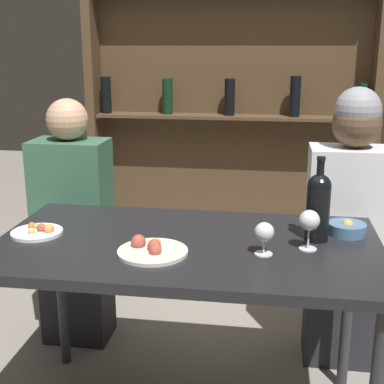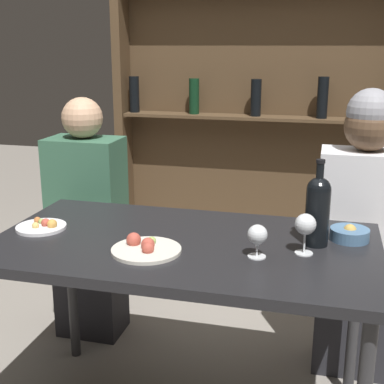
{
  "view_description": "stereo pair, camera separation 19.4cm",
  "coord_description": "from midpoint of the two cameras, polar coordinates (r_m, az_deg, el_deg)",
  "views": [
    {
      "loc": [
        0.28,
        -1.74,
        1.41
      ],
      "look_at": [
        0.0,
        0.11,
        0.89
      ],
      "focal_mm": 50.0,
      "sensor_mm": 36.0,
      "label": 1
    },
    {
      "loc": [
        0.47,
        -1.7,
        1.41
      ],
      "look_at": [
        0.0,
        0.11,
        0.89
      ],
      "focal_mm": 50.0,
      "sensor_mm": 36.0,
      "label": 2
    }
  ],
  "objects": [
    {
      "name": "snack_bowl",
      "position": [
        2.0,
        19.17,
        -4.29
      ],
      "size": [
        0.14,
        0.14,
        0.06
      ],
      "color": "#4C7299",
      "rests_on": "dining_table"
    },
    {
      "name": "wine_bottle",
      "position": [
        1.88,
        16.17,
        -1.69
      ],
      "size": [
        0.08,
        0.08,
        0.3
      ],
      "color": "black",
      "rests_on": "dining_table"
    },
    {
      "name": "dining_table",
      "position": [
        1.91,
        2.09,
        -7.2
      ],
      "size": [
        1.35,
        0.74,
        0.74
      ],
      "color": "black",
      "rests_on": "ground_plane"
    },
    {
      "name": "food_plate_0",
      "position": [
        1.79,
        -1.94,
        -6.03
      ],
      "size": [
        0.23,
        0.23,
        0.05
      ],
      "color": "silver",
      "rests_on": "dining_table"
    },
    {
      "name": "seated_person_right",
      "position": [
        2.41,
        19.69,
        -4.81
      ],
      "size": [
        0.36,
        0.22,
        1.24
      ],
      "color": "#26262B",
      "rests_on": "ground_plane"
    },
    {
      "name": "wine_glass_0",
      "position": [
        1.75,
        10.17,
        -4.67
      ],
      "size": [
        0.07,
        0.07,
        0.11
      ],
      "color": "silver",
      "rests_on": "dining_table"
    },
    {
      "name": "wine_rack_wall",
      "position": [
        3.56,
        8.53,
        9.32
      ],
      "size": [
        1.89,
        0.21,
        2.04
      ],
      "color": "#4C3823",
      "rests_on": "ground_plane"
    },
    {
      "name": "food_plate_1",
      "position": [
        2.06,
        -13.12,
        -3.62
      ],
      "size": [
        0.19,
        0.19,
        0.04
      ],
      "color": "white",
      "rests_on": "dining_table"
    },
    {
      "name": "wine_glass_1",
      "position": [
        1.8,
        15.06,
        -3.53
      ],
      "size": [
        0.07,
        0.07,
        0.14
      ],
      "color": "silver",
      "rests_on": "dining_table"
    },
    {
      "name": "seated_person_left",
      "position": [
        2.61,
        -8.94,
        -3.73
      ],
      "size": [
        0.34,
        0.22,
        1.18
      ],
      "color": "#26262B",
      "rests_on": "ground_plane"
    }
  ]
}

